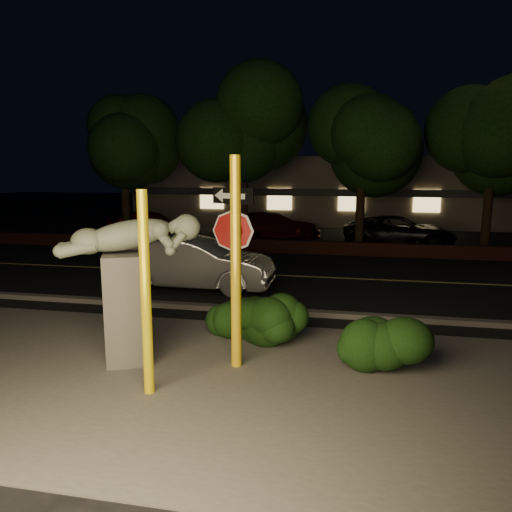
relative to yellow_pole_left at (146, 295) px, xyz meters
The scene contains 23 objects.
ground 11.71m from the yellow_pole_left, 87.41° to the left, with size 90.00×90.00×0.00m, color black.
patio 1.71m from the yellow_pole_left, 48.88° to the left, with size 14.00×6.00×0.02m, color #4C4944.
road 8.75m from the yellow_pole_left, 86.50° to the left, with size 80.00×8.00×0.01m, color black.
lane_marking 8.75m from the yellow_pole_left, 86.50° to the left, with size 80.00×0.12×0.01m, color #D1CC53.
curb 4.76m from the yellow_pole_left, 83.34° to the left, with size 80.00×0.25×0.12m, color #4C4944.
brick_wall 12.98m from the yellow_pole_left, 87.67° to the left, with size 40.00×0.35×0.50m, color #461E16.
parking_lot 18.67m from the yellow_pole_left, 88.38° to the left, with size 40.00×12.00×0.01m, color black.
building 26.60m from the yellow_pole_left, 88.87° to the left, with size 22.00×10.20×4.00m.
tree_far_a 16.84m from the yellow_pole_left, 117.11° to the left, with size 4.60×4.60×7.43m.
tree_far_b 15.60m from the yellow_pole_left, 97.60° to the left, with size 5.20×5.20×8.41m.
tree_far_c 15.29m from the yellow_pole_left, 78.14° to the left, with size 4.80×4.80×7.84m.
tree_far_d 17.37m from the yellow_pole_left, 61.69° to the left, with size 4.40×4.40×7.42m.
yellow_pole_left is the anchor object (origin of this frame).
yellow_pole_right 1.66m from the yellow_pole_left, 50.86° to the left, with size 0.18×0.18×3.55m, color yellow.
signpost 3.06m from the yellow_pole_left, 79.39° to the left, with size 0.93×0.44×2.96m.
sculpture 1.38m from the yellow_pole_left, 125.79° to the left, with size 2.32×1.51×2.57m.
hedge_center 3.10m from the yellow_pole_left, 77.08° to the left, with size 1.82×0.85×0.95m, color black.
hedge_right 3.14m from the yellow_pole_left, 57.91° to the left, with size 1.84×0.99×1.21m, color black.
hedge_far_right 3.97m from the yellow_pole_left, 26.52° to the left, with size 1.57×0.98×1.09m, color black.
silver_sedan 6.67m from the yellow_pole_left, 102.76° to the left, with size 1.54×4.41×1.45m, color silver.
parked_car_red 16.85m from the yellow_pole_left, 113.55° to the left, with size 1.65×4.10×1.40m, color maroon.
parked_car_darkred 16.59m from the yellow_pole_left, 93.28° to the left, with size 1.84×4.52×1.31m, color #430D11.
parked_car_dark 16.23m from the yellow_pole_left, 73.13° to the left, with size 2.18×4.73×1.31m, color black.
Camera 1 is at (2.47, -8.16, 3.34)m, focal length 35.00 mm.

